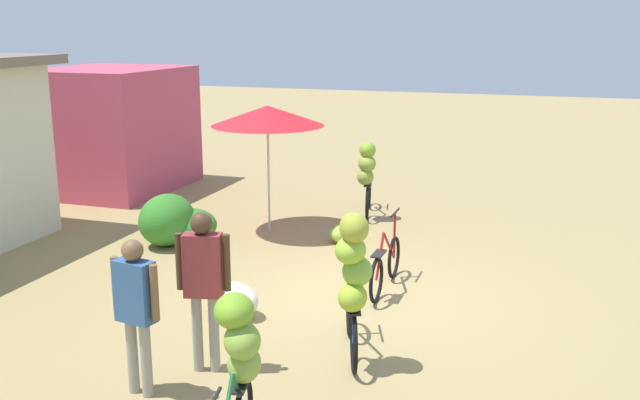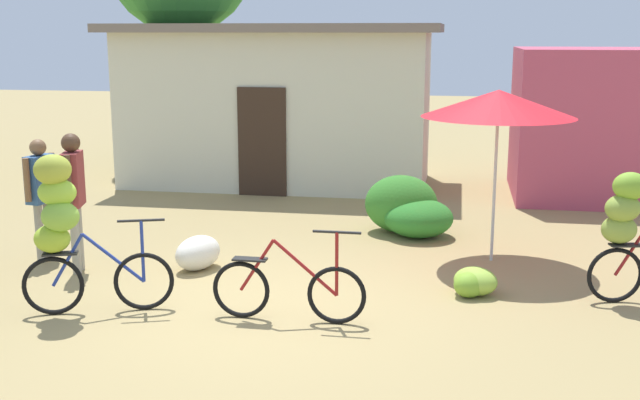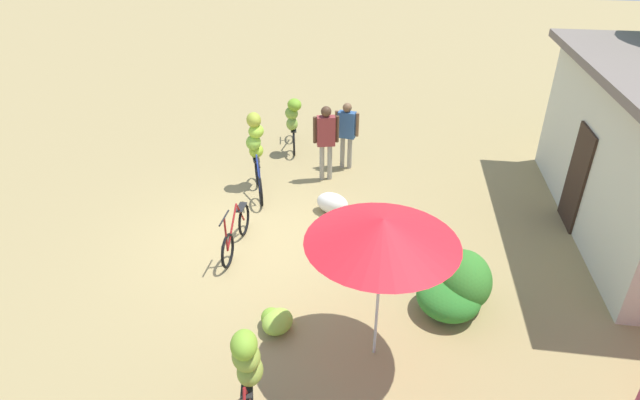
% 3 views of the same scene
% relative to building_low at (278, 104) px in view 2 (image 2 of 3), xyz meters
% --- Properties ---
extents(ground_plane, '(60.00, 60.00, 0.00)m').
position_rel_building_low_xyz_m(ground_plane, '(1.50, -7.30, -1.59)').
color(ground_plane, '#9B8654').
extents(building_low, '(6.36, 3.12, 3.13)m').
position_rel_building_low_xyz_m(building_low, '(0.00, 0.00, 0.00)').
color(building_low, beige).
rests_on(building_low, ground).
extents(shop_pink, '(3.20, 2.80, 2.69)m').
position_rel_building_low_xyz_m(shop_pink, '(6.16, -0.26, -0.24)').
color(shop_pink, '#BA465F').
rests_on(shop_pink, ground).
extents(hedge_bush_front_left, '(1.10, 0.88, 0.88)m').
position_rel_building_low_xyz_m(hedge_bush_front_left, '(2.73, -3.62, -1.15)').
color(hedge_bush_front_left, '#347D29').
rests_on(hedge_bush_front_left, ground).
extents(hedge_bush_front_right, '(1.03, 1.00, 0.57)m').
position_rel_building_low_xyz_m(hedge_bush_front_right, '(3.00, -3.85, -1.30)').
color(hedge_bush_front_right, '#2D7B28').
rests_on(hedge_bush_front_right, ground).
extents(market_umbrella, '(1.98, 1.98, 2.26)m').
position_rel_building_low_xyz_m(market_umbrella, '(4.04, -4.93, 0.50)').
color(market_umbrella, beige).
rests_on(market_umbrella, ground).
extents(bicycle_near_pile, '(1.53, 0.63, 1.74)m').
position_rel_building_low_xyz_m(bicycle_near_pile, '(-0.51, -7.79, -0.57)').
color(bicycle_near_pile, black).
rests_on(bicycle_near_pile, ground).
extents(bicycle_center_loaded, '(1.65, 0.14, 1.00)m').
position_rel_building_low_xyz_m(bicycle_center_loaded, '(1.85, -7.59, -1.24)').
color(bicycle_center_loaded, black).
rests_on(bicycle_center_loaded, ground).
extents(bicycle_by_shop, '(1.60, 0.53, 1.49)m').
position_rel_building_low_xyz_m(bicycle_by_shop, '(5.50, -6.35, -0.71)').
color(bicycle_by_shop, black).
rests_on(bicycle_by_shop, ground).
extents(banana_pile_on_ground, '(0.64, 0.64, 0.32)m').
position_rel_building_low_xyz_m(banana_pile_on_ground, '(3.78, -6.43, -1.43)').
color(banana_pile_on_ground, '#94BE40').
rests_on(banana_pile_on_ground, ground).
extents(produce_sack, '(0.68, 0.82, 0.44)m').
position_rel_building_low_xyz_m(produce_sack, '(0.32, -6.00, -1.37)').
color(produce_sack, silver).
rests_on(produce_sack, ground).
extents(person_vendor, '(0.29, 0.56, 1.77)m').
position_rel_building_low_xyz_m(person_vendor, '(-1.15, -6.35, -0.49)').
color(person_vendor, gray).
rests_on(person_vendor, ground).
extents(person_bystander, '(0.27, 0.57, 1.63)m').
position_rel_building_low_xyz_m(person_bystander, '(-1.82, -5.95, -0.59)').
color(person_bystander, gray).
rests_on(person_bystander, ground).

